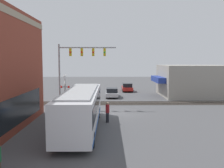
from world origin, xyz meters
name	(u,v)px	position (x,y,z in m)	size (l,w,h in m)	color
ground_plane	(115,113)	(0.00, 0.00, 0.00)	(120.00, 120.00, 0.00)	#4C4C4F
shop_building	(193,81)	(12.70, -12.32, 2.38)	(9.05, 10.94, 4.76)	gray
city_bus	(81,107)	(-6.04, 2.80, 1.75)	(12.23, 2.59, 3.16)	silver
traffic_signal_gantry	(77,60)	(3.88, 4.38, 5.52)	(0.42, 6.76, 7.38)	gray
crossing_signal	(65,87)	(4.35, 5.92, 2.30)	(1.41, 1.18, 3.81)	gray
rail_track_near	(114,103)	(6.00, 0.00, 0.03)	(2.60, 60.00, 0.15)	#332D28
parked_car_silver	(112,93)	(11.63, 0.20, 0.66)	(4.55, 1.82, 1.41)	#B7B7BC
parked_car_red	(127,88)	(18.70, -2.60, 0.69)	(4.26, 1.82, 1.50)	#B21E19
pedestrian_near_bus	(108,112)	(-3.87, 0.75, 0.93)	(0.34, 0.34, 1.82)	black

